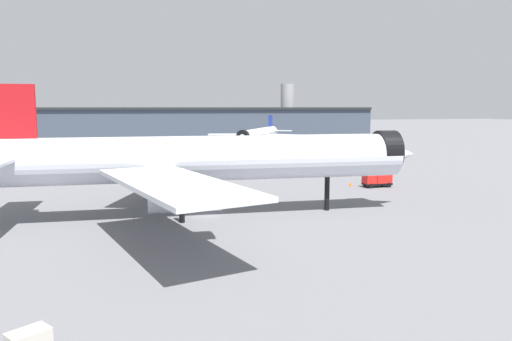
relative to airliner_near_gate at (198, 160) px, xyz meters
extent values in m
plane|color=slate|center=(1.00, 0.00, -8.05)|extent=(900.00, 900.00, 0.00)
cylinder|color=silver|center=(0.43, -0.03, 0.14)|extent=(58.99, 10.86, 6.30)
cone|color=silver|center=(29.68, -2.32, 0.14)|extent=(7.39, 6.70, 6.17)
cylinder|color=black|center=(28.43, -2.22, 0.62)|extent=(3.32, 6.57, 6.36)
cube|color=silver|center=(-2.81, 16.62, -0.65)|extent=(18.77, 27.99, 0.50)
cylinder|color=#B7BAC1|center=(-1.65, 13.35, -2.72)|extent=(8.46, 4.10, 3.47)
cube|color=silver|center=(-5.36, -15.98, -0.65)|extent=(15.30, 27.87, 0.50)
cylinder|color=#B7BAC1|center=(-3.71, -12.93, -2.72)|extent=(8.46, 4.10, 3.47)
cube|color=red|center=(-24.14, 1.89, 5.18)|extent=(7.07, 1.18, 10.08)
cube|color=silver|center=(-24.77, 8.82, 0.77)|extent=(6.09, 10.94, 0.38)
cylinder|color=black|center=(19.15, -1.50, -5.53)|extent=(0.76, 0.76, 5.04)
cylinder|color=black|center=(-2.24, 3.49, -5.53)|extent=(0.76, 0.76, 5.04)
cylinder|color=black|center=(-2.75, -3.10, -5.53)|extent=(0.76, 0.76, 5.04)
cylinder|color=silver|center=(40.61, 103.87, -2.63)|extent=(25.55, 36.76, 4.17)
cone|color=silver|center=(29.59, 86.61, -2.63)|extent=(5.91, 6.06, 4.09)
cone|color=silver|center=(51.62, 121.13, -2.63)|extent=(6.26, 6.70, 3.96)
cylinder|color=black|center=(30.04, 87.31, -2.32)|extent=(4.56, 3.85, 4.21)
cube|color=silver|center=(51.82, 100.44, -3.15)|extent=(16.77, 18.39, 0.33)
cylinder|color=#B7BAC1|center=(49.43, 100.80, -4.53)|extent=(5.02, 6.07, 2.29)
cube|color=silver|center=(32.78, 112.60, -3.15)|extent=(19.48, 10.97, 0.33)
cylinder|color=#B7BAC1|center=(34.11, 110.58, -4.53)|extent=(5.02, 6.07, 2.29)
cube|color=navy|center=(49.86, 118.37, 0.71)|extent=(3.00, 4.37, 6.67)
cube|color=silver|center=(54.29, 116.51, -2.21)|extent=(8.20, 7.07, 0.25)
cube|color=silver|center=(46.32, 121.60, -2.21)|extent=(8.20, 7.07, 0.25)
cylinder|color=black|center=(33.56, 92.82, -6.38)|extent=(0.50, 0.50, 3.34)
cylinder|color=black|center=(43.55, 104.42, -6.38)|extent=(0.50, 0.50, 3.34)
cylinder|color=black|center=(39.86, 106.77, -6.38)|extent=(0.50, 0.50, 3.34)
cube|color=#3D4756|center=(7.96, 202.30, -1.13)|extent=(250.94, 39.18, 13.83)
cube|color=#232628|center=(7.96, 202.30, 6.39)|extent=(251.09, 41.31, 1.20)
cylinder|color=#939399|center=(85.94, 196.72, 6.06)|extent=(7.70, 7.70, 28.23)
cube|color=black|center=(37.44, 15.07, -7.42)|extent=(5.50, 2.30, 0.35)
cube|color=red|center=(35.79, 15.07, -6.45)|extent=(2.20, 2.30, 1.60)
cube|color=#1E2D38|center=(34.80, 15.07, -6.13)|extent=(0.08, 1.93, 0.80)
cube|color=red|center=(38.43, 15.07, -6.15)|extent=(3.30, 2.30, 2.20)
cylinder|color=black|center=(35.52, 13.92, -7.60)|extent=(0.90, 0.28, 0.90)
cylinder|color=black|center=(35.52, 16.22, -7.60)|extent=(0.90, 0.28, 0.90)
cylinder|color=black|center=(39.37, 13.92, -7.60)|extent=(0.90, 0.28, 0.90)
cylinder|color=black|center=(39.37, 16.22, -7.60)|extent=(0.90, 0.28, 0.90)
cube|color=beige|center=(-16.71, -35.81, -6.93)|extent=(2.83, 2.56, 1.40)
cone|color=#F2600C|center=(33.10, 17.59, -7.66)|extent=(0.63, 0.63, 0.79)
camera|label=1|loc=(-11.33, -66.64, 7.36)|focal=33.95mm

